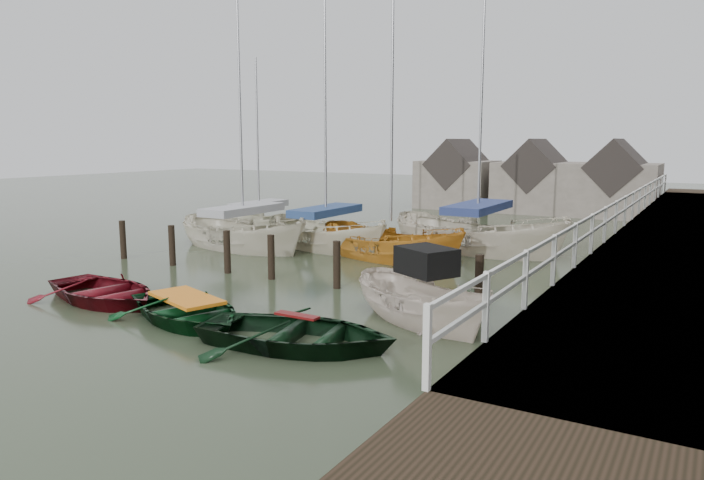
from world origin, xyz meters
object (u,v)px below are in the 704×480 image
Objects in this scene: sailboat_d at (477,249)px; sailboat_c at (391,258)px; sailboat_a at (244,247)px; sailboat_e at (260,231)px; rowboat_dkgreen at (297,347)px; rowboat_green at (187,322)px; rowboat_red at (105,302)px; sailboat_b at (326,246)px; motorboat at (422,319)px.

sailboat_c is at bearing 155.72° from sailboat_d.
sailboat_e is at bearing 40.43° from sailboat_a.
sailboat_d is (-0.69, 13.02, 0.06)m from rowboat_dkgreen.
rowboat_green is 0.30× the size of sailboat_d.
sailboat_b reaches higher than rowboat_red.
rowboat_red is 0.36× the size of sailboat_a.
sailboat_c is at bearing 59.72° from motorboat.
rowboat_dkgreen is at bearing -83.95° from rowboat_red.
motorboat is (8.16, 2.53, 0.09)m from rowboat_red.
sailboat_d is (5.46, 2.41, -0.00)m from sailboat_b.
sailboat_c is 8.62m from sailboat_e.
rowboat_red reaches higher than rowboat_green.
motorboat is at bearing -63.04° from rowboat_red.
sailboat_b is 3.30m from sailboat_c.
sailboat_d is (2.67, 12.83, 0.06)m from rowboat_green.
sailboat_d is (2.22, 3.06, 0.05)m from sailboat_c.
sailboat_d reaches higher than rowboat_green.
sailboat_d is (-2.20, 10.06, -0.03)m from motorboat.
motorboat is at bearing -121.54° from sailboat_e.
sailboat_e is at bearing 51.02° from rowboat_green.
sailboat_e is (-11.13, 12.56, 0.06)m from rowboat_dkgreen.
sailboat_a is at bearing 33.72° from rowboat_dkgreen.
sailboat_b reaches higher than sailboat_a.
motorboat reaches higher than rowboat_green.
rowboat_green is at bearing -137.01° from sailboat_a.
motorboat reaches higher than rowboat_red.
rowboat_dkgreen is 0.32× the size of sailboat_d.
motorboat is at bearing -41.47° from rowboat_green.
sailboat_b is at bearing 125.57° from sailboat_d.
sailboat_a reaches higher than motorboat.
rowboat_red is 1.02× the size of rowboat_green.
motorboat is (1.51, 2.96, 0.09)m from rowboat_dkgreen.
sailboat_b is at bearing 92.64° from sailboat_c.
sailboat_b is (-6.15, 10.61, 0.06)m from rowboat_dkgreen.
motorboat is at bearing -38.63° from rowboat_dkgreen.
rowboat_green is at bearing -168.73° from sailboat_c.
rowboat_dkgreen is 0.36× the size of sailboat_b.
sailboat_d reaches higher than sailboat_b.
motorboat is at bearing -118.11° from sailboat_b.
sailboat_a is at bearing 51.76° from rowboat_green.
sailboat_b is 5.35m from sailboat_e.
sailboat_b is at bearing -105.72° from sailboat_e.
rowboat_dkgreen is 3.32m from motorboat.
sailboat_e reaches higher than motorboat.
rowboat_green is at bearing -142.18° from sailboat_e.
rowboat_green is 0.86× the size of motorboat.
motorboat is 12.07m from sailboat_a.
sailboat_b is (0.50, 10.18, 0.06)m from rowboat_red.
sailboat_b is (-7.66, 7.65, -0.03)m from motorboat.
motorboat is (4.87, 2.77, 0.09)m from rowboat_green.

